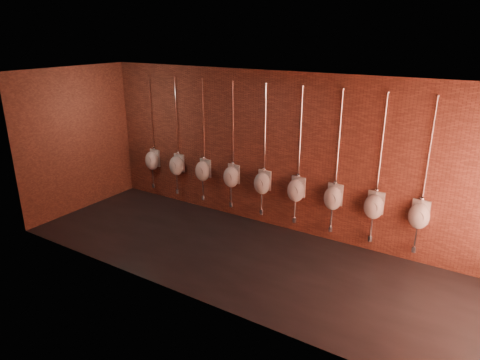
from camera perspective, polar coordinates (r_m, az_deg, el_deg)
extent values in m
plane|color=black|center=(8.00, -0.26, -9.96)|extent=(8.50, 8.50, 0.00)
cube|color=black|center=(7.01, -0.30, 13.50)|extent=(8.50, 3.00, 0.04)
cube|color=brown|center=(8.59, 5.12, 3.65)|extent=(8.50, 0.04, 3.20)
cube|color=brown|center=(6.21, -7.75, -2.71)|extent=(8.50, 0.04, 3.20)
cube|color=brown|center=(10.19, -20.93, 4.94)|extent=(0.04, 3.00, 3.20)
ellipsoid|color=silver|center=(10.57, -11.65, 2.54)|extent=(0.37, 0.33, 0.46)
cube|color=silver|center=(10.64, -11.25, 2.94)|extent=(0.30, 0.06, 0.42)
cylinder|color=#A4A4A4|center=(10.48, -12.10, 2.53)|extent=(0.21, 0.03, 0.20)
cylinder|color=white|center=(10.38, -11.72, 8.64)|extent=(0.02, 0.02, 1.79)
sphere|color=white|center=(10.55, -11.45, 4.16)|extent=(0.08, 0.08, 0.08)
cylinder|color=white|center=(10.25, -12.06, 13.54)|extent=(0.06, 0.06, 0.01)
cylinder|color=white|center=(10.68, -11.52, 0.64)|extent=(0.03, 0.03, 0.40)
cylinder|color=white|center=(10.77, -11.43, -0.67)|extent=(0.08, 0.08, 0.11)
cylinder|color=white|center=(10.82, -11.15, -0.55)|extent=(0.03, 0.15, 0.03)
ellipsoid|color=silver|center=(10.07, -8.49, 1.90)|extent=(0.37, 0.33, 0.46)
cube|color=silver|center=(10.14, -8.09, 2.31)|extent=(0.30, 0.06, 0.42)
cylinder|color=#A4A4A4|center=(9.98, -8.93, 1.88)|extent=(0.21, 0.03, 0.20)
cylinder|color=white|center=(9.87, -8.46, 8.29)|extent=(0.02, 0.02, 1.79)
sphere|color=white|center=(10.05, -8.26, 3.59)|extent=(0.08, 0.08, 0.08)
cylinder|color=white|center=(9.74, -8.72, 13.45)|extent=(0.06, 0.06, 0.01)
cylinder|color=white|center=(10.19, -8.39, -0.09)|extent=(0.03, 0.03, 0.40)
cylinder|color=white|center=(10.28, -8.32, -1.46)|extent=(0.08, 0.08, 0.11)
cylinder|color=white|center=(10.33, -8.04, -1.33)|extent=(0.03, 0.15, 0.03)
ellipsoid|color=silver|center=(9.61, -5.01, 1.18)|extent=(0.37, 0.33, 0.46)
cube|color=silver|center=(9.68, -4.62, 1.62)|extent=(0.30, 0.06, 0.42)
cylinder|color=#A4A4A4|center=(9.51, -5.44, 1.16)|extent=(0.21, 0.03, 0.20)
cylinder|color=white|center=(9.39, -4.87, 7.87)|extent=(0.02, 0.02, 1.79)
sphere|color=white|center=(9.59, -4.76, 2.95)|extent=(0.08, 0.08, 0.08)
cylinder|color=white|center=(9.26, -5.03, 13.30)|extent=(0.06, 0.06, 0.01)
cylinder|color=white|center=(9.73, -4.95, -0.90)|extent=(0.03, 0.03, 0.40)
cylinder|color=white|center=(9.82, -4.91, -2.31)|extent=(0.08, 0.08, 0.11)
cylinder|color=white|center=(9.88, -4.64, -2.18)|extent=(0.03, 0.15, 0.03)
ellipsoid|color=silver|center=(9.19, -1.20, 0.39)|extent=(0.37, 0.33, 0.46)
cube|color=silver|center=(9.26, -0.82, 0.86)|extent=(0.30, 0.06, 0.42)
cylinder|color=#A4A4A4|center=(9.09, -1.61, 0.36)|extent=(0.21, 0.03, 0.20)
cylinder|color=white|center=(8.96, -0.92, 7.38)|extent=(0.02, 0.02, 1.79)
sphere|color=white|center=(9.16, -0.93, 2.24)|extent=(0.08, 0.08, 0.08)
cylinder|color=white|center=(8.82, -0.95, 13.07)|extent=(0.06, 0.06, 0.01)
cylinder|color=white|center=(9.31, -1.18, -1.77)|extent=(0.03, 0.03, 0.40)
cylinder|color=white|center=(9.41, -1.17, -3.24)|extent=(0.08, 0.08, 0.11)
cylinder|color=white|center=(9.47, -0.92, -3.09)|extent=(0.03, 0.15, 0.03)
ellipsoid|color=silver|center=(8.81, 2.96, -0.47)|extent=(0.37, 0.33, 0.46)
cube|color=silver|center=(8.89, 3.32, 0.02)|extent=(0.30, 0.06, 0.42)
cylinder|color=#A4A4A4|center=(8.71, 2.58, -0.52)|extent=(0.21, 0.03, 0.20)
cylinder|color=white|center=(8.58, 3.39, 6.81)|extent=(0.02, 0.02, 1.79)
sphere|color=white|center=(8.79, 3.26, 1.46)|extent=(0.08, 0.08, 0.08)
cylinder|color=white|center=(8.43, 3.52, 12.75)|extent=(0.06, 0.06, 0.01)
cylinder|color=white|center=(8.94, 2.92, -2.71)|extent=(0.03, 0.03, 0.40)
cylinder|color=white|center=(9.04, 2.89, -4.23)|extent=(0.08, 0.08, 0.11)
cylinder|color=white|center=(9.11, 3.13, -4.07)|extent=(0.03, 0.15, 0.03)
ellipsoid|color=silver|center=(8.49, 7.46, -1.40)|extent=(0.37, 0.33, 0.46)
cube|color=silver|center=(8.57, 7.79, -0.88)|extent=(0.30, 0.06, 0.42)
cylinder|color=#A4A4A4|center=(8.38, 7.13, -1.46)|extent=(0.21, 0.03, 0.20)
cylinder|color=white|center=(8.24, 8.07, 6.14)|extent=(0.02, 0.02, 1.79)
sphere|color=white|center=(8.46, 7.78, 0.60)|extent=(0.08, 0.08, 0.08)
cylinder|color=white|center=(8.09, 8.37, 12.31)|extent=(0.06, 0.06, 0.01)
cylinder|color=white|center=(8.63, 7.35, -3.71)|extent=(0.03, 0.03, 0.40)
cylinder|color=white|center=(8.73, 7.28, -5.27)|extent=(0.08, 0.08, 0.11)
cylinder|color=white|center=(8.79, 7.49, -5.10)|extent=(0.03, 0.15, 0.03)
ellipsoid|color=silver|center=(8.22, 12.28, -2.39)|extent=(0.37, 0.33, 0.46)
cube|color=silver|center=(8.31, 12.58, -1.84)|extent=(0.30, 0.06, 0.42)
cylinder|color=#A4A4A4|center=(8.11, 12.01, -2.47)|extent=(0.21, 0.03, 0.20)
cylinder|color=white|center=(7.97, 13.09, 5.37)|extent=(0.02, 0.02, 1.79)
sphere|color=white|center=(8.20, 12.63, -0.33)|extent=(0.08, 0.08, 0.08)
cylinder|color=white|center=(7.81, 13.60, 11.74)|extent=(0.06, 0.06, 0.01)
cylinder|color=white|center=(8.37, 12.10, -4.75)|extent=(0.03, 0.03, 0.40)
cylinder|color=white|center=(8.47, 11.98, -6.35)|extent=(0.08, 0.08, 0.11)
cylinder|color=white|center=(8.54, 12.17, -6.16)|extent=(0.03, 0.15, 0.03)
ellipsoid|color=silver|center=(8.02, 17.40, -3.42)|extent=(0.37, 0.33, 0.46)
cube|color=silver|center=(8.11, 17.65, -2.84)|extent=(0.30, 0.06, 0.42)
cylinder|color=#A4A4A4|center=(7.91, 17.19, -3.51)|extent=(0.21, 0.03, 0.20)
cylinder|color=white|center=(7.76, 18.41, 4.51)|extent=(0.02, 0.02, 1.79)
sphere|color=white|center=(8.00, 17.77, -1.31)|extent=(0.08, 0.08, 0.08)
cylinder|color=white|center=(7.60, 19.13, 11.02)|extent=(0.06, 0.06, 0.01)
cylinder|color=white|center=(8.17, 17.14, -5.82)|extent=(0.03, 0.03, 0.40)
cylinder|color=white|center=(8.28, 16.96, -7.45)|extent=(0.08, 0.08, 0.11)
cylinder|color=white|center=(8.35, 17.11, -7.24)|extent=(0.03, 0.15, 0.03)
ellipsoid|color=silver|center=(7.89, 22.74, -4.46)|extent=(0.37, 0.33, 0.46)
cube|color=silver|center=(7.98, 22.93, -3.86)|extent=(0.30, 0.06, 0.42)
cylinder|color=#A4A4A4|center=(7.78, 22.61, -4.57)|extent=(0.21, 0.03, 0.20)
cylinder|color=white|center=(7.63, 23.95, 3.57)|extent=(0.02, 0.02, 1.79)
sphere|color=white|center=(7.87, 23.12, -2.32)|extent=(0.08, 0.08, 0.08)
cylinder|color=white|center=(7.46, 24.89, 10.17)|extent=(0.06, 0.06, 0.01)
cylinder|color=white|center=(8.04, 22.40, -6.89)|extent=(0.03, 0.03, 0.40)
cylinder|color=white|center=(8.15, 22.17, -8.53)|extent=(0.08, 0.08, 0.11)
cylinder|color=white|center=(8.22, 22.27, -8.30)|extent=(0.03, 0.15, 0.03)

